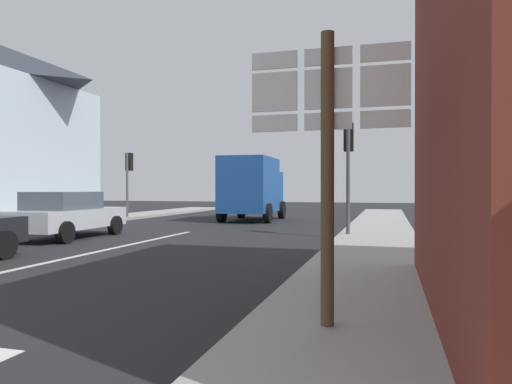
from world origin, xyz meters
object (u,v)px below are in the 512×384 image
Objects in this scene: route_sign_post at (328,147)px; traffic_light_far_left at (129,170)px; sedan_far at (67,214)px; delivery_truck at (252,187)px; traffic_light_near_right at (349,153)px.

traffic_light_far_left is (-12.04, 16.20, 0.50)m from route_sign_post.
delivery_truck is at bearing 70.40° from sedan_far.
traffic_light_near_right is (5.20, -6.93, 1.06)m from delivery_truck.
sedan_far is 1.33× the size of route_sign_post.
sedan_far is at bearing 139.94° from route_sign_post.
route_sign_post is at bearing -86.56° from traffic_light_near_right.
sedan_far is 1.26× the size of traffic_light_far_left.
traffic_light_near_right is at bearing -53.14° from delivery_truck.
traffic_light_far_left is 0.92× the size of traffic_light_near_right.
traffic_light_near_right reaches higher than traffic_light_far_left.
sedan_far is 9.14m from traffic_light_near_right.
delivery_truck reaches higher than sedan_far.
route_sign_post reaches higher than delivery_truck.
route_sign_post is at bearing -71.30° from delivery_truck.
delivery_truck is 8.73m from traffic_light_near_right.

